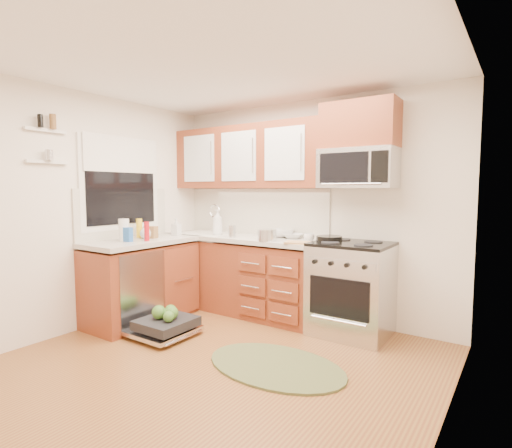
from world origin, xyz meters
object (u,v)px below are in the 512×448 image
Objects in this scene: sink at (207,243)px; stock_pot at (267,235)px; range at (351,289)px; bowl_a at (293,236)px; cup at (309,237)px; cutting_board at (298,243)px; upper_cabinets at (247,157)px; skillet at (329,238)px; rug at (276,366)px; bowl_b at (281,233)px; microwave at (358,168)px; dishwasher at (164,327)px; paper_towel_roll at (124,230)px.

stock_pot is at bearing -10.86° from sink.
range is 0.91m from bowl_a.
sink is 1.46m from cup.
cutting_board is at bearing -7.96° from sink.
bowl_a is (1.17, 0.15, 0.15)m from sink.
sink is 1.19m from bowl_a.
upper_cabinets is at bearing 174.11° from range.
stock_pot is at bearing -34.43° from upper_cabinets.
stock_pot is 0.39m from cutting_board.
skillet is 2.42× the size of cup.
range is 1.21m from rug.
upper_cabinets is 6.87× the size of bowl_b.
microwave is (1.41, -0.02, -0.18)m from upper_cabinets.
cup is (0.28, -0.14, 0.02)m from bowl_a.
dishwasher is 3.06× the size of bowl_a.
stock_pot reaches higher than bowl_a.
microwave is 3.32× the size of bowl_a.
skillet reaches higher than rug.
microwave is at bearing 39.07° from dishwasher.
rug is at bearing 1.61° from dishwasher.
microwave is at bearing 29.40° from paper_towel_roll.
sink is 2.32× the size of skillet.
skillet is at bearing 90.79° from rug.
skillet is at bearing 41.12° from dishwasher.
skillet is (1.68, 0.01, 0.18)m from sink.
microwave reaches higher than paper_towel_roll.
upper_cabinets is at bearing 16.45° from sink.
dishwasher is (0.39, -1.12, -0.70)m from sink.
microwave reaches higher than stock_pot.
rug is (-0.23, -1.09, -0.46)m from range.
rug is 5.06× the size of paper_towel_roll.
upper_cabinets is 1.47m from skillet.
dishwasher is 1.72m from bowl_a.
microwave is 6.86× the size of cup.
bowl_b is 2.69× the size of cup.
range is 0.56m from skillet.
bowl_b is at bearing 3.05° from upper_cabinets.
stock_pot is at bearing -159.60° from microwave.
dishwasher is 2.87× the size of paper_towel_roll.
upper_cabinets is 1.99m from range.
dishwasher reaches higher than rug.
upper_cabinets is at bearing 83.96° from dishwasher.
bowl_b is at bearing 165.91° from skillet.
upper_cabinets is 1.30m from cup.
sink is 2.94× the size of stock_pot.
skillet is 1.17× the size of bowl_a.
stock_pot is at bearing -82.75° from bowl_b.
skillet is (1.16, -0.15, -0.90)m from upper_cabinets.
dishwasher is (-0.13, -1.27, -1.77)m from upper_cabinets.
skillet is 0.33m from cutting_board.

